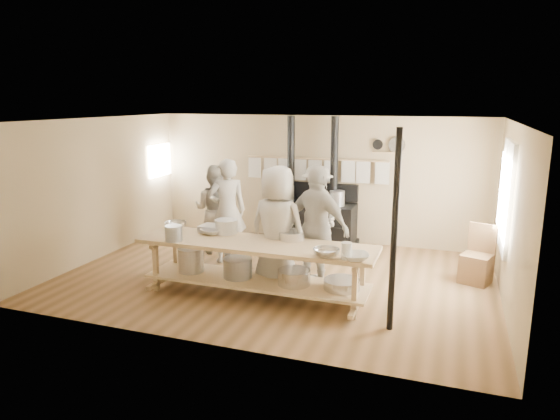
{
  "coord_description": "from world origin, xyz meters",
  "views": [
    {
      "loc": [
        2.69,
        -7.48,
        2.93
      ],
      "look_at": [
        -0.0,
        0.2,
        1.11
      ],
      "focal_mm": 32.0,
      "sensor_mm": 36.0,
      "label": 1
    }
  ],
  "objects": [
    {
      "name": "towel_rail",
      "position": [
        -0.0,
        2.4,
        1.55
      ],
      "size": [
        3.0,
        0.04,
        0.47
      ],
      "color": "tan",
      "rests_on": "ground"
    },
    {
      "name": "cook_far_left",
      "position": [
        -1.12,
        0.49,
        0.95
      ],
      "size": [
        0.83,
        0.77,
        1.9
      ],
      "primitive_type": "imported",
      "rotation": [
        0.0,
        0.0,
        3.77
      ],
      "color": "#ADA699",
      "rests_on": "ground"
    },
    {
      "name": "ground",
      "position": [
        0.0,
        0.0,
        0.0
      ],
      "size": [
        7.0,
        7.0,
        0.0
      ],
      "primitive_type": "plane",
      "color": "brown",
      "rests_on": "ground"
    },
    {
      "name": "deep_bowl_enamel",
      "position": [
        -0.63,
        -0.57,
        0.96
      ],
      "size": [
        0.47,
        0.47,
        0.22
      ],
      "primitive_type": "cylinder",
      "rotation": [
        0.0,
        0.0,
        0.43
      ],
      "color": "silver",
      "rests_on": "prep_table"
    },
    {
      "name": "room_shell",
      "position": [
        0.0,
        0.0,
        1.62
      ],
      "size": [
        7.0,
        7.0,
        7.0
      ],
      "color": "tan",
      "rests_on": "ground"
    },
    {
      "name": "bowl_steel_a",
      "position": [
        -1.55,
        -0.57,
        0.9
      ],
      "size": [
        0.49,
        0.49,
        0.11
      ],
      "primitive_type": "imported",
      "rotation": [
        0.0,
        0.0,
        0.83
      ],
      "color": "silver",
      "rests_on": "prep_table"
    },
    {
      "name": "prep_table",
      "position": [
        -0.01,
        -0.9,
        0.52
      ],
      "size": [
        3.6,
        0.9,
        0.85
      ],
      "color": "tan",
      "rests_on": "ground"
    },
    {
      "name": "bucket_galv",
      "position": [
        -1.19,
        -1.23,
        0.97
      ],
      "size": [
        0.28,
        0.28,
        0.24
      ],
      "primitive_type": "cylinder",
      "rotation": [
        0.0,
        0.0,
        -0.1
      ],
      "color": "gray",
      "rests_on": "prep_table"
    },
    {
      "name": "support_post",
      "position": [
        2.05,
        -1.35,
        1.3
      ],
      "size": [
        0.08,
        0.08,
        2.6
      ],
      "primitive_type": "cylinder",
      "color": "black",
      "rests_on": "ground"
    },
    {
      "name": "mixing_bowl_large",
      "position": [
        0.45,
        -0.57,
        0.91
      ],
      "size": [
        0.47,
        0.47,
        0.12
      ],
      "primitive_type": "cylinder",
      "rotation": [
        0.0,
        0.0,
        -0.24
      ],
      "color": "silver",
      "rests_on": "prep_table"
    },
    {
      "name": "left_opening",
      "position": [
        -3.45,
        2.0,
        1.6
      ],
      "size": [
        0.0,
        0.9,
        0.9
      ],
      "color": "white",
      "rests_on": "ground"
    },
    {
      "name": "bowl_white_a",
      "position": [
        -0.83,
        -0.68,
        0.89
      ],
      "size": [
        0.43,
        0.43,
        0.08
      ],
      "primitive_type": "imported",
      "rotation": [
        0.0,
        0.0,
        -0.32
      ],
      "color": "silver",
      "rests_on": "prep_table"
    },
    {
      "name": "bowl_white_b",
      "position": [
        1.55,
        -1.23,
        0.89
      ],
      "size": [
        0.46,
        0.46,
        0.09
      ],
      "primitive_type": "imported",
      "rotation": [
        0.0,
        0.0,
        1.93
      ],
      "color": "silver",
      "rests_on": "prep_table"
    },
    {
      "name": "window_right",
      "position": [
        3.47,
        0.6,
        1.5
      ],
      "size": [
        0.09,
        1.5,
        1.65
      ],
      "color": "beige",
      "rests_on": "ground"
    },
    {
      "name": "stove",
      "position": [
        -0.01,
        2.12,
        0.52
      ],
      "size": [
        1.9,
        0.75,
        2.6
      ],
      "color": "black",
      "rests_on": "ground"
    },
    {
      "name": "cook_left",
      "position": [
        -1.57,
        0.9,
        0.86
      ],
      "size": [
        0.87,
        0.7,
        1.72
      ],
      "primitive_type": "imported",
      "rotation": [
        0.0,
        0.0,
        3.2
      ],
      "color": "#ADA699",
      "rests_on": "ground"
    },
    {
      "name": "pitcher",
      "position": [
        1.43,
        -1.23,
        0.96
      ],
      "size": [
        0.15,
        0.15,
        0.23
      ],
      "primitive_type": "cylinder",
      "rotation": [
        0.0,
        0.0,
        0.08
      ],
      "color": "silver",
      "rests_on": "prep_table"
    },
    {
      "name": "cook_center",
      "position": [
        0.2,
        -0.51,
        0.98
      ],
      "size": [
        1.04,
        0.77,
        1.96
      ],
      "primitive_type": "imported",
      "rotation": [
        0.0,
        0.0,
        2.98
      ],
      "color": "#ADA699",
      "rests_on": "ground"
    },
    {
      "name": "cook_by_window",
      "position": [
        0.17,
        1.95,
        0.83
      ],
      "size": [
        1.23,
        1.12,
        1.65
      ],
      "primitive_type": "imported",
      "rotation": [
        0.0,
        0.0,
        -0.62
      ],
      "color": "#ADA699",
      "rests_on": "ground"
    },
    {
      "name": "bowl_steel_b",
      "position": [
        1.16,
        -1.23,
        0.91
      ],
      "size": [
        0.44,
        0.44,
        0.11
      ],
      "primitive_type": "imported",
      "rotation": [
        0.0,
        0.0,
        3.39
      ],
      "color": "silver",
      "rests_on": "prep_table"
    },
    {
      "name": "roasting_pan",
      "position": [
        -0.83,
        -0.57,
        0.9
      ],
      "size": [
        0.49,
        0.34,
        0.11
      ],
      "primitive_type": "cube",
      "rotation": [
        0.0,
        0.0,
        -0.04
      ],
      "color": "#B2B2B7",
      "rests_on": "prep_table"
    },
    {
      "name": "chair",
      "position": [
        3.16,
        0.83,
        0.28
      ],
      "size": [
        0.57,
        0.57,
        0.95
      ],
      "rotation": [
        0.0,
        0.0,
        -0.35
      ],
      "color": "brown",
      "rests_on": "ground"
    },
    {
      "name": "cook_right",
      "position": [
        0.77,
        -0.23,
        0.98
      ],
      "size": [
        1.24,
        0.87,
        1.95
      ],
      "primitive_type": "imported",
      "rotation": [
        0.0,
        0.0,
        2.75
      ],
      "color": "#ADA699",
      "rests_on": "ground"
    },
    {
      "name": "back_wall_shelf",
      "position": [
        1.46,
        2.43,
        2.0
      ],
      "size": [
        0.63,
        0.14,
        0.32
      ],
      "color": "tan",
      "rests_on": "ground"
    }
  ]
}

